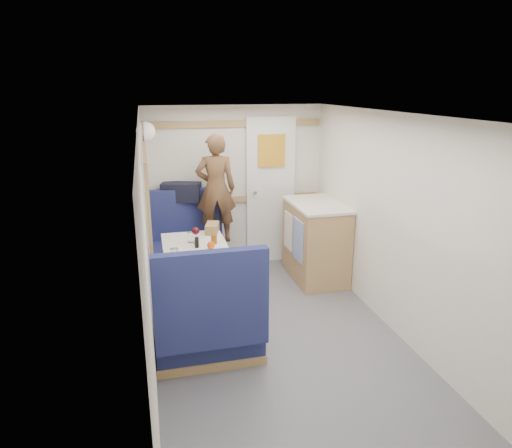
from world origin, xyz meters
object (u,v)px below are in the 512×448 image
object	(u,v)px
duffel_bag	(181,192)
cheese_block	(208,253)
bench_near	(209,327)
orange_fruit	(211,245)
bread_loaf	(212,228)
beer_glass	(214,239)
person	(216,189)
dome_light	(146,131)
tray	(215,256)
pepper_grinder	(197,242)
dinette_table	(196,260)
wine_glass	(196,232)
tumbler_right	(191,237)
bench_far	(188,255)
galley_counter	(315,241)
tumbler_left	(175,255)

from	to	relation	value
duffel_bag	cheese_block	xyz separation A→B (m)	(0.11, -1.46, -0.25)
bench_near	duffel_bag	xyz separation A→B (m)	(-0.03, 1.98, 0.71)
orange_fruit	bread_loaf	size ratio (longest dim) A/B	0.32
beer_glass	person	bearing A→B (deg)	79.40
dome_light	person	bearing A→B (deg)	2.12
tray	pepper_grinder	world-z (taller)	pepper_grinder
dinette_table	bench_near	size ratio (longest dim) A/B	0.88
person	duffel_bag	bearing A→B (deg)	-27.64
wine_glass	tumbler_right	world-z (taller)	wine_glass
person	orange_fruit	size ratio (longest dim) A/B	16.87
bench_far	duffel_bag	distance (m)	0.75
dinette_table	tray	xyz separation A→B (m)	(0.14, -0.35, 0.16)
bench_near	bread_loaf	bearing A→B (deg)	79.71
orange_fruit	cheese_block	world-z (taller)	orange_fruit
beer_glass	orange_fruit	bearing A→B (deg)	-106.68
galley_counter	pepper_grinder	distance (m)	1.61
dinette_table	cheese_block	world-z (taller)	cheese_block
duffel_bag	orange_fruit	distance (m)	1.33
orange_fruit	tumbler_right	xyz separation A→B (m)	(-0.16, 0.30, -0.00)
beer_glass	cheese_block	bearing A→B (deg)	-106.90
bench_near	bread_loaf	world-z (taller)	bench_near
bench_far	cheese_block	size ratio (longest dim) A/B	9.72
tray	cheese_block	world-z (taller)	cheese_block
bench_far	orange_fruit	size ratio (longest dim) A/B	14.06
tumbler_right	dinette_table	bearing A→B (deg)	-75.19
person	bread_loaf	world-z (taller)	person
galley_counter	orange_fruit	distance (m)	1.56
cheese_block	beer_glass	size ratio (longest dim) A/B	1.17
person	beer_glass	bearing A→B (deg)	84.54
bench_near	tumbler_right	bearing A→B (deg)	91.78
duffel_bag	tray	world-z (taller)	duffel_bag
duffel_bag	wine_glass	size ratio (longest dim) A/B	2.70
bench_near	duffel_bag	world-z (taller)	duffel_bag
dome_light	tumbler_left	distance (m)	1.57
pepper_grinder	bench_far	bearing A→B (deg)	90.62
galley_counter	orange_fruit	xyz separation A→B (m)	(-1.34, -0.73, 0.31)
bread_loaf	tumbler_left	bearing A→B (deg)	-120.85
dinette_table	bread_loaf	distance (m)	0.48
tray	bench_near	bearing A→B (deg)	-105.73
bench_near	bread_loaf	xyz separation A→B (m)	(0.23, 1.24, 0.47)
dinette_table	duffel_bag	size ratio (longest dim) A/B	2.02
duffel_bag	bench_near	bearing A→B (deg)	-71.74
duffel_bag	beer_glass	world-z (taller)	duffel_bag
cheese_block	pepper_grinder	size ratio (longest dim) A/B	1.03
bench_far	galley_counter	bearing A→B (deg)	-12.10
duffel_bag	dinette_table	bearing A→B (deg)	-71.16
tray	tumbler_left	bearing A→B (deg)	-176.46
beer_glass	bread_loaf	bearing A→B (deg)	84.22
duffel_bag	tray	distance (m)	1.51
bench_far	tumbler_right	bearing A→B (deg)	-92.32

